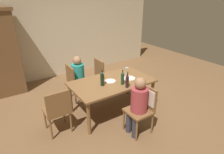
% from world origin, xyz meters
% --- Properties ---
extents(ground_plane, '(10.00, 10.00, 0.00)m').
position_xyz_m(ground_plane, '(0.00, 0.00, 0.00)').
color(ground_plane, brown).
extents(rear_room_partition, '(6.40, 0.12, 2.70)m').
position_xyz_m(rear_room_partition, '(0.00, 2.70, 1.35)').
color(rear_room_partition, beige).
rests_on(rear_room_partition, ground_plane).
extents(dining_table, '(1.75, 1.01, 0.73)m').
position_xyz_m(dining_table, '(0.00, 0.00, 0.65)').
color(dining_table, brown).
rests_on(dining_table, ground_plane).
extents(chair_far_left, '(0.44, 0.44, 0.92)m').
position_xyz_m(chair_far_left, '(-0.48, 0.88, 0.53)').
color(chair_far_left, brown).
rests_on(chair_far_left, ground_plane).
extents(chair_near, '(0.46, 0.44, 0.92)m').
position_xyz_m(chair_near, '(0.12, -0.88, 0.59)').
color(chair_near, brown).
rests_on(chair_near, ground_plane).
extents(chair_left_end, '(0.44, 0.44, 0.92)m').
position_xyz_m(chair_left_end, '(-1.26, -0.09, 0.53)').
color(chair_left_end, brown).
rests_on(chair_left_end, ground_plane).
extents(chair_far_right, '(0.44, 0.44, 0.92)m').
position_xyz_m(chair_far_right, '(0.31, 0.88, 0.53)').
color(chair_far_right, brown).
rests_on(chair_far_right, ground_plane).
extents(person_woman_host, '(0.35, 0.30, 1.13)m').
position_xyz_m(person_woman_host, '(-0.37, 0.88, 0.65)').
color(person_woman_host, '#33333D').
rests_on(person_woman_host, ground_plane).
extents(person_man_bearded, '(0.36, 0.31, 1.14)m').
position_xyz_m(person_man_bearded, '(-0.03, -0.88, 0.66)').
color(person_man_bearded, '#33333D').
rests_on(person_man_bearded, ground_plane).
extents(wine_bottle_tall_green, '(0.08, 0.08, 0.34)m').
position_xyz_m(wine_bottle_tall_green, '(-0.27, -0.05, 0.88)').
color(wine_bottle_tall_green, black).
rests_on(wine_bottle_tall_green, dining_table).
extents(wine_bottle_dark_red, '(0.07, 0.07, 0.32)m').
position_xyz_m(wine_bottle_dark_red, '(0.10, -0.24, 0.87)').
color(wine_bottle_dark_red, '#19381E').
rests_on(wine_bottle_dark_red, dining_table).
extents(wine_bottle_short_olive, '(0.07, 0.07, 0.31)m').
position_xyz_m(wine_bottle_short_olive, '(0.09, -0.40, 0.87)').
color(wine_bottle_short_olive, black).
rests_on(wine_bottle_short_olive, dining_table).
extents(wine_glass_near_left, '(0.07, 0.07, 0.15)m').
position_xyz_m(wine_glass_near_left, '(-0.12, 0.21, 0.84)').
color(wine_glass_near_left, silver).
rests_on(wine_glass_near_left, dining_table).
extents(wine_glass_centre, '(0.07, 0.07, 0.15)m').
position_xyz_m(wine_glass_centre, '(0.52, 0.16, 0.84)').
color(wine_glass_centre, silver).
rests_on(wine_glass_centre, dining_table).
extents(dinner_plate_host, '(0.23, 0.23, 0.01)m').
position_xyz_m(dinner_plate_host, '(-0.03, 0.02, 0.74)').
color(dinner_plate_host, white).
rests_on(dinner_plate_host, dining_table).
extents(dinner_plate_guest_left, '(0.27, 0.27, 0.01)m').
position_xyz_m(dinner_plate_guest_left, '(0.40, -0.09, 0.74)').
color(dinner_plate_guest_left, silver).
rests_on(dinner_plate_guest_left, dining_table).
extents(handbag, '(0.18, 0.30, 0.22)m').
position_xyz_m(handbag, '(0.74, 0.88, 0.11)').
color(handbag, brown).
rests_on(handbag, ground_plane).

